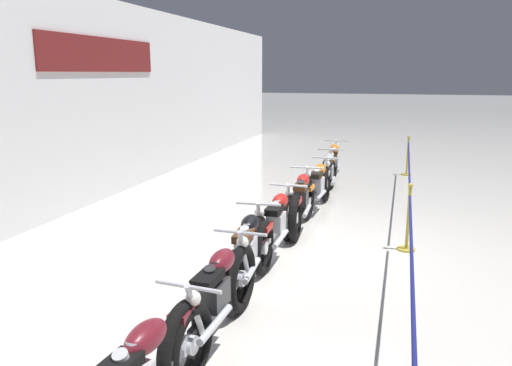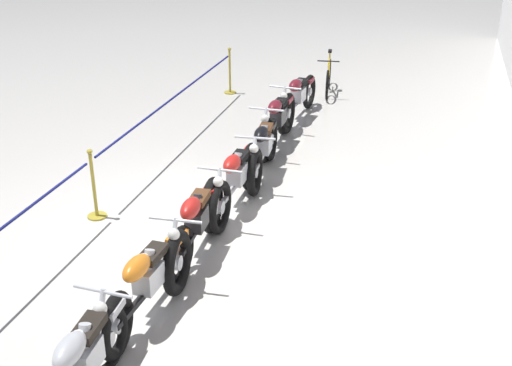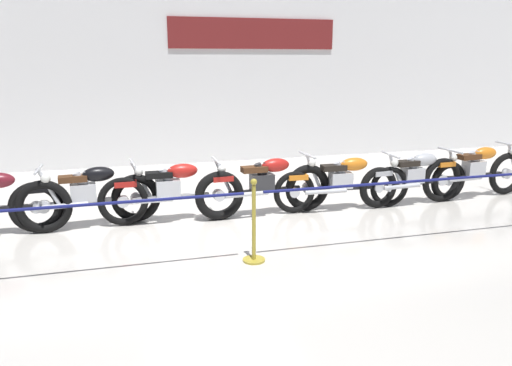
% 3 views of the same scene
% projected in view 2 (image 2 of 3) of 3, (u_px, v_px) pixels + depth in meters
% --- Properties ---
extents(ground_plane, '(120.00, 120.00, 0.00)m').
position_uv_depth(ground_plane, '(180.00, 226.00, 9.00)').
color(ground_plane, silver).
extents(motorcycle_maroon_0, '(2.39, 0.62, 0.94)m').
position_uv_depth(motorcycle_maroon_0, '(297.00, 98.00, 12.84)').
color(motorcycle_maroon_0, black).
rests_on(motorcycle_maroon_0, ground).
extents(motorcycle_maroon_1, '(2.28, 0.62, 0.97)m').
position_uv_depth(motorcycle_maroon_1, '(277.00, 121.00, 11.53)').
color(motorcycle_maroon_1, black).
rests_on(motorcycle_maroon_1, ground).
extents(motorcycle_black_2, '(2.17, 0.62, 0.95)m').
position_uv_depth(motorcycle_black_2, '(263.00, 150.00, 10.35)').
color(motorcycle_black_2, black).
rests_on(motorcycle_black_2, ground).
extents(motorcycle_red_3, '(2.19, 0.62, 0.95)m').
position_uv_depth(motorcycle_red_3, '(236.00, 179.00, 9.28)').
color(motorcycle_red_3, black).
rests_on(motorcycle_red_3, ground).
extents(motorcycle_red_4, '(2.28, 0.62, 0.97)m').
position_uv_depth(motorcycle_red_4, '(196.00, 226.00, 8.02)').
color(motorcycle_red_4, black).
rests_on(motorcycle_red_4, ground).
extents(motorcycle_orange_5, '(2.38, 0.62, 0.93)m').
position_uv_depth(motorcycle_orange_5, '(146.00, 284.00, 6.87)').
color(motorcycle_orange_5, black).
rests_on(motorcycle_orange_5, ground).
extents(motorcycle_silver_6, '(2.14, 0.62, 0.93)m').
position_uv_depth(motorcycle_silver_6, '(82.00, 366.00, 5.72)').
color(motorcycle_silver_6, black).
rests_on(motorcycle_silver_6, ground).
extents(bicycle, '(1.68, 0.48, 0.94)m').
position_uv_depth(bicycle, '(328.00, 77.00, 14.59)').
color(bicycle, black).
rests_on(bicycle, ground).
extents(stanchion_far_left, '(12.32, 0.28, 1.05)m').
position_uv_depth(stanchion_far_left, '(141.00, 130.00, 10.34)').
color(stanchion_far_left, gold).
rests_on(stanchion_far_left, ground).
extents(stanchion_mid_left, '(0.28, 0.28, 1.05)m').
position_uv_depth(stanchion_mid_left, '(95.00, 195.00, 9.10)').
color(stanchion_mid_left, gold).
rests_on(stanchion_mid_left, ground).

